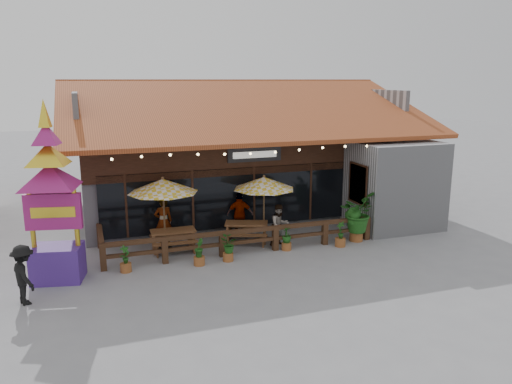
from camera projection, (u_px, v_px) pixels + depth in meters
name	position (u px, v px, depth m)	size (l,w,h in m)	color
ground	(283.00, 244.00, 18.79)	(100.00, 100.00, 0.00)	gray
restaurant_building	(237.00, 160.00, 24.48)	(15.50, 14.73, 6.09)	#A8A8AD
patio_railing	(227.00, 237.00, 17.69)	(10.00, 2.60, 0.92)	#462819
umbrella_left	(163.00, 186.00, 17.77)	(2.55, 2.55, 2.71)	brown
umbrella_right	(264.00, 183.00, 18.93)	(2.43, 2.43, 2.55)	brown
picnic_table_left	(173.00, 237.00, 18.04)	(1.64, 1.43, 0.77)	brown
picnic_table_right	(246.00, 229.00, 18.97)	(2.00, 1.87, 0.77)	brown
thai_sign_tower	(50.00, 180.00, 14.78)	(2.61, 2.61, 5.96)	#462382
tropical_plant	(357.00, 213.00, 19.00)	(1.82, 1.82, 1.91)	brown
diner_a	(163.00, 221.00, 18.59)	(0.66, 0.43, 1.82)	#3C1F13
diner_b	(279.00, 225.00, 18.53)	(0.77, 0.60, 1.58)	#3C1F13
diner_c	(240.00, 214.00, 19.71)	(1.02, 0.43, 1.75)	#3C1F13
pedestrian	(24.00, 275.00, 13.65)	(1.09, 0.63, 1.69)	black
planter_a	(125.00, 261.00, 16.04)	(0.38, 0.36, 0.89)	brown
planter_b	(199.00, 253.00, 16.62)	(0.39, 0.42, 0.92)	brown
planter_c	(228.00, 247.00, 16.98)	(0.71, 0.69, 0.89)	brown
planter_d	(287.00, 239.00, 18.10)	(0.44, 0.44, 0.87)	brown
planter_e	(340.00, 236.00, 18.50)	(0.39, 0.39, 0.96)	brown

